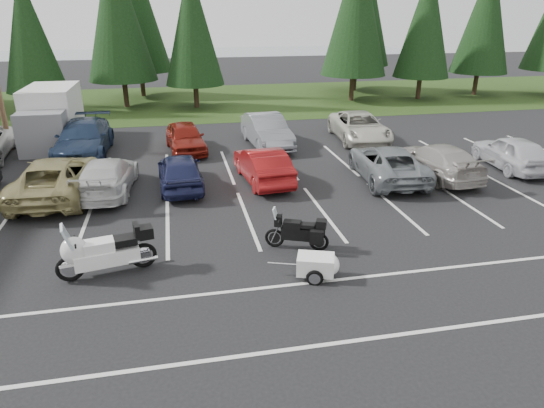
{
  "coord_description": "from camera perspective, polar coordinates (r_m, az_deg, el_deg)",
  "views": [
    {
      "loc": [
        -1.74,
        -14.08,
        6.7
      ],
      "look_at": [
        1.05,
        -0.5,
        1.09
      ],
      "focal_mm": 32.0,
      "sensor_mm": 36.0,
      "label": 1
    }
  ],
  "objects": [
    {
      "name": "adventure_motorcycle",
      "position": [
        14.34,
        2.93,
        -2.97
      ],
      "size": [
        2.24,
        1.5,
        1.29
      ],
      "primitive_type": null,
      "rotation": [
        0.0,
        0.0,
        -0.4
      ],
      "color": "black",
      "rests_on": "ground"
    },
    {
      "name": "conifer_6",
      "position": [
        38.7,
        9.91,
        21.76
      ],
      "size": [
        4.93,
        4.93,
        11.48
      ],
      "color": "#332316",
      "rests_on": "ground"
    },
    {
      "name": "ground",
      "position": [
        15.69,
        -4.12,
        -3.29
      ],
      "size": [
        120.0,
        120.0,
        0.0
      ],
      "primitive_type": "plane",
      "color": "black",
      "rests_on": "ground"
    },
    {
      "name": "conifer_8",
      "position": [
        44.25,
        23.87,
        19.62
      ],
      "size": [
        4.53,
        4.53,
        10.56
      ],
      "color": "#332316",
      "rests_on": "ground"
    },
    {
      "name": "car_near_6",
      "position": [
        20.84,
        13.4,
        4.73
      ],
      "size": [
        2.84,
        5.32,
        1.42
      ],
      "primitive_type": "imported",
      "rotation": [
        0.0,
        0.0,
        3.04
      ],
      "color": "slate",
      "rests_on": "ground"
    },
    {
      "name": "car_far_1",
      "position": [
        25.4,
        -21.28,
        7.18
      ],
      "size": [
        2.43,
        5.78,
        1.66
      ],
      "primitive_type": "imported",
      "rotation": [
        0.0,
        0.0,
        -0.02
      ],
      "color": "#1C2C47",
      "rests_on": "ground"
    },
    {
      "name": "car_near_8",
      "position": [
        24.18,
        26.38,
        5.48
      ],
      "size": [
        2.09,
        4.51,
        1.5
      ],
      "primitive_type": "imported",
      "rotation": [
        0.0,
        0.0,
        3.07
      ],
      "color": "silver",
      "rests_on": "ground"
    },
    {
      "name": "touring_motorcycle",
      "position": [
        13.65,
        -18.97,
        -4.85
      ],
      "size": [
        3.02,
        1.46,
        1.6
      ],
      "primitive_type": null,
      "rotation": [
        0.0,
        0.0,
        0.2
      ],
      "color": "white",
      "rests_on": "ground"
    },
    {
      "name": "conifer_back_b",
      "position": [
        41.65,
        -15.82,
        21.38
      ],
      "size": [
        4.97,
        4.97,
        11.58
      ],
      "color": "#332316",
      "rests_on": "ground"
    },
    {
      "name": "car_near_5",
      "position": [
        19.99,
        -1.11,
        4.62
      ],
      "size": [
        1.94,
        4.48,
        1.43
      ],
      "primitive_type": "imported",
      "rotation": [
        0.0,
        0.0,
        3.24
      ],
      "color": "maroon",
      "rests_on": "ground"
    },
    {
      "name": "grass_strip",
      "position": [
        38.71,
        -9.03,
        11.82
      ],
      "size": [
        80.0,
        16.0,
        0.01
      ],
      "primitive_type": "cube",
      "color": "#1E3410",
      "rests_on": "ground"
    },
    {
      "name": "conifer_5",
      "position": [
        35.74,
        -9.37,
        20.06
      ],
      "size": [
        4.14,
        4.14,
        9.63
      ],
      "color": "#332316",
      "rests_on": "ground"
    },
    {
      "name": "car_near_7",
      "position": [
        21.78,
        18.82,
        4.87
      ],
      "size": [
        2.4,
        5.02,
        1.41
      ],
      "primitive_type": "imported",
      "rotation": [
        0.0,
        0.0,
        3.23
      ],
      "color": "#A09993",
      "rests_on": "ground"
    },
    {
      "name": "car_far_3",
      "position": [
        25.38,
        -0.63,
        8.62
      ],
      "size": [
        2.09,
        5.03,
        1.62
      ],
      "primitive_type": "imported",
      "rotation": [
        0.0,
        0.0,
        0.08
      ],
      "color": "slate",
      "rests_on": "ground"
    },
    {
      "name": "conifer_4",
      "position": [
        37.13,
        -17.83,
        20.82
      ],
      "size": [
        4.8,
        4.8,
        11.17
      ],
      "color": "#332316",
      "rests_on": "ground"
    },
    {
      "name": "car_near_2",
      "position": [
        20.06,
        -24.07,
        2.88
      ],
      "size": [
        2.76,
        5.62,
        1.54
      ],
      "primitive_type": "imported",
      "rotation": [
        0.0,
        0.0,
        3.1
      ],
      "color": "#9B925A",
      "rests_on": "ground"
    },
    {
      "name": "car_far_2",
      "position": [
        24.78,
        -10.16,
        7.73
      ],
      "size": [
        2.12,
        4.37,
        1.44
      ],
      "primitive_type": "imported",
      "rotation": [
        0.0,
        0.0,
        0.1
      ],
      "color": "maroon",
      "rests_on": "ground"
    },
    {
      "name": "conifer_3",
      "position": [
        36.58,
        -26.79,
        17.6
      ],
      "size": [
        3.87,
        3.87,
        9.02
      ],
      "color": "#332316",
      "rests_on": "ground"
    },
    {
      "name": "box_truck",
      "position": [
        27.81,
        -24.71,
        9.17
      ],
      "size": [
        2.4,
        5.6,
        2.9
      ],
      "primitive_type": null,
      "color": "silver",
      "rests_on": "ground"
    },
    {
      "name": "car_far_4",
      "position": [
        26.93,
        10.26,
        8.91
      ],
      "size": [
        2.89,
        5.52,
        1.48
      ],
      "primitive_type": "imported",
      "rotation": [
        0.0,
        0.0,
        -0.08
      ],
      "color": "beige",
      "rests_on": "ground"
    },
    {
      "name": "car_near_3",
      "position": [
        19.81,
        -18.85,
        3.15
      ],
      "size": [
        2.26,
        4.85,
        1.37
      ],
      "primitive_type": "imported",
      "rotation": [
        0.0,
        0.0,
        3.07
      ],
      "color": "silver",
      "rests_on": "ground"
    },
    {
      "name": "car_near_4",
      "position": [
        19.63,
        -10.77,
        3.87
      ],
      "size": [
        1.84,
        4.21,
        1.41
      ],
      "primitive_type": "imported",
      "rotation": [
        0.0,
        0.0,
        3.18
      ],
      "color": "#1B1F44",
      "rests_on": "ground"
    },
    {
      "name": "conifer_7",
      "position": [
        40.73,
        17.68,
        19.83
      ],
      "size": [
        4.27,
        4.27,
        9.94
      ],
      "color": "#332316",
      "rests_on": "ground"
    },
    {
      "name": "cargo_trailer",
      "position": [
        13.02,
        5.14,
        -7.36
      ],
      "size": [
        1.6,
        1.21,
        0.65
      ],
      "primitive_type": null,
      "rotation": [
        0.0,
        0.0,
        -0.33
      ],
      "color": "white",
      "rests_on": "ground"
    },
    {
      "name": "stall_markings",
      "position": [
        17.51,
        -5.01,
        -0.53
      ],
      "size": [
        32.0,
        16.0,
        0.01
      ],
      "primitive_type": "cube",
      "color": "silver",
      "rests_on": "ground"
    },
    {
      "name": "lake_water",
      "position": [
        69.64,
        -7.1,
        16.36
      ],
      "size": [
        70.0,
        50.0,
        0.02
      ],
      "primitive_type": "cube",
      "color": "gray",
      "rests_on": "ground"
    }
  ]
}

